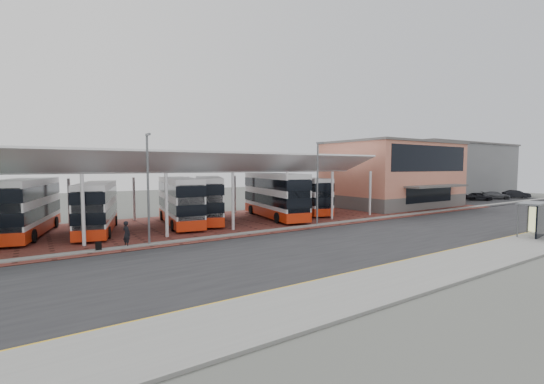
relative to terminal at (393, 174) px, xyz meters
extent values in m
plane|color=#474944|center=(-23.00, -13.92, -4.66)|extent=(140.00, 140.00, 0.00)
cube|color=black|center=(-23.00, -14.92, -4.65)|extent=(120.00, 14.00, 0.02)
cube|color=brown|center=(-21.00, -0.92, -4.63)|extent=(72.00, 16.00, 0.06)
cube|color=slate|center=(-23.00, -22.92, -4.59)|extent=(120.00, 4.00, 0.14)
cube|color=slate|center=(-23.00, -7.72, -4.59)|extent=(120.00, 0.80, 0.14)
cube|color=black|center=(21.00, -3.92, -4.62)|extent=(22.00, 10.00, 0.08)
cube|color=gold|center=(-23.00, -20.92, -4.63)|extent=(120.00, 0.12, 0.01)
cube|color=gold|center=(-23.00, -20.62, -4.63)|extent=(120.00, 0.12, 0.01)
cylinder|color=silver|center=(-41.00, -5.42, -2.06)|extent=(0.26, 0.26, 5.20)
cylinder|color=silver|center=(-41.00, 5.58, -2.36)|extent=(0.26, 0.26, 4.60)
cylinder|color=silver|center=(-35.00, -5.42, -2.06)|extent=(0.26, 0.26, 5.20)
cylinder|color=silver|center=(-35.00, 5.58, -2.36)|extent=(0.26, 0.26, 4.60)
cylinder|color=silver|center=(-29.00, -5.42, -2.06)|extent=(0.26, 0.26, 5.20)
cylinder|color=silver|center=(-29.00, 5.58, -2.36)|extent=(0.26, 0.26, 4.60)
cylinder|color=silver|center=(-23.00, -5.42, -2.06)|extent=(0.26, 0.26, 5.20)
cylinder|color=silver|center=(-23.00, 5.58, -2.36)|extent=(0.26, 0.26, 4.60)
cylinder|color=silver|center=(-17.00, -5.42, -2.06)|extent=(0.26, 0.26, 5.20)
cylinder|color=silver|center=(-17.00, 5.58, -2.36)|extent=(0.26, 0.26, 4.60)
cylinder|color=silver|center=(-11.00, -5.42, -2.06)|extent=(0.26, 0.26, 5.20)
cylinder|color=silver|center=(-11.00, 5.58, -2.36)|extent=(0.26, 0.26, 4.60)
cube|color=white|center=(-29.00, -3.22, 1.44)|extent=(37.00, 4.95, 1.95)
cube|color=white|center=(-29.00, 2.38, 1.24)|extent=(37.00, 7.12, 1.43)
cube|color=#585553|center=(0.00, 0.08, -3.76)|extent=(18.00, 12.00, 1.80)
cube|color=tan|center=(0.00, 0.08, 0.74)|extent=(18.00, 12.00, 7.20)
cube|color=black|center=(0.00, -5.82, 2.14)|extent=(16.00, 0.25, 3.40)
cube|color=black|center=(0.00, -5.82, -2.56)|extent=(10.00, 0.25, 2.20)
cube|color=#585553|center=(0.00, -6.92, -1.46)|extent=(11.00, 2.40, 0.25)
cube|color=#585553|center=(0.00, 0.08, 4.44)|extent=(18.40, 12.40, 0.30)
cube|color=slate|center=(25.00, 10.08, 0.34)|extent=(30.00, 20.00, 10.00)
cube|color=#585553|center=(25.00, 10.08, 5.44)|extent=(30.50, 20.50, 0.30)
cylinder|color=slate|center=(-37.00, -7.62, -0.66)|extent=(0.16, 0.16, 8.00)
cube|color=slate|center=(-37.00, -7.92, 3.34)|extent=(0.15, 0.90, 0.15)
cylinder|color=slate|center=(-21.00, -7.62, -0.66)|extent=(0.16, 0.16, 8.00)
cube|color=slate|center=(-21.00, -7.92, 3.34)|extent=(0.15, 0.90, 0.15)
cube|color=silver|center=(-44.38, 1.58, -2.13)|extent=(5.28, 11.59, 4.42)
cube|color=red|center=(-44.38, 1.58, -3.93)|extent=(5.33, 11.64, 0.93)
cube|color=black|center=(-44.38, 1.58, -2.59)|extent=(5.33, 11.64, 0.98)
cube|color=black|center=(-44.38, 1.58, -0.95)|extent=(5.33, 11.64, 0.98)
cube|color=black|center=(-45.76, -3.85, -2.24)|extent=(2.27, 0.67, 3.70)
cylinder|color=black|center=(-44.02, -2.25, -4.09)|extent=(0.53, 1.07, 1.03)
cylinder|color=black|center=(-44.73, 5.40, -4.09)|extent=(0.53, 1.07, 1.03)
cylinder|color=black|center=(-42.24, 4.77, -4.09)|extent=(0.53, 1.07, 1.03)
cube|color=silver|center=(-39.35, -0.03, -2.33)|extent=(4.92, 10.65, 4.06)
cube|color=red|center=(-39.35, -0.03, -3.99)|extent=(4.97, 10.69, 0.85)
cube|color=black|center=(-39.35, -0.03, -2.76)|extent=(4.97, 10.69, 0.90)
cube|color=black|center=(-39.35, -0.03, -1.25)|extent=(4.97, 10.69, 0.90)
cube|color=black|center=(-40.65, -5.00, -2.43)|extent=(2.08, 0.63, 3.40)
cylinder|color=black|center=(-41.33, -2.94, -4.13)|extent=(0.50, 0.98, 0.94)
cylinder|color=black|center=(-39.05, -3.54, -4.13)|extent=(0.50, 0.98, 0.94)
cylinder|color=black|center=(-39.65, 3.49, -4.13)|extent=(0.50, 0.98, 0.94)
cylinder|color=black|center=(-37.36, 2.89, -4.13)|extent=(0.50, 0.98, 0.94)
cube|color=silver|center=(-31.93, 0.22, -2.18)|extent=(4.26, 11.33, 4.33)
cube|color=red|center=(-31.93, 0.22, -3.94)|extent=(4.31, 11.38, 0.91)
cube|color=black|center=(-31.93, 0.22, -2.64)|extent=(4.31, 11.38, 0.96)
cube|color=black|center=(-31.93, 0.22, -1.03)|extent=(4.31, 11.38, 0.96)
cube|color=black|center=(-32.81, -5.20, -2.28)|extent=(2.25, 0.46, 3.62)
cylinder|color=black|center=(-33.74, -3.08, -4.10)|extent=(0.44, 1.04, 1.01)
cylinder|color=black|center=(-31.26, -3.48, -4.10)|extent=(0.44, 1.04, 1.01)
cylinder|color=black|center=(-32.60, 3.92, -4.10)|extent=(0.44, 1.04, 1.01)
cylinder|color=black|center=(-30.12, 3.51, -4.10)|extent=(0.44, 1.04, 1.01)
cube|color=silver|center=(-28.70, 0.69, -2.17)|extent=(6.53, 11.26, 4.35)
cube|color=red|center=(-28.70, 0.69, -3.94)|extent=(6.58, 11.31, 0.91)
cube|color=black|center=(-28.70, 0.69, -2.63)|extent=(6.58, 11.31, 0.96)
cube|color=black|center=(-28.70, 0.69, -1.01)|extent=(6.58, 11.31, 0.96)
cube|color=black|center=(-30.77, -4.42, -2.27)|extent=(2.15, 0.95, 3.64)
cylinder|color=black|center=(-31.21, -2.14, -4.09)|extent=(0.64, 1.04, 1.01)
cylinder|color=black|center=(-28.86, -3.09, -4.09)|extent=(0.64, 1.04, 1.01)
cylinder|color=black|center=(-28.53, 4.46, -4.09)|extent=(0.64, 1.04, 1.01)
cylinder|color=black|center=(-26.19, 3.51, -4.09)|extent=(0.64, 1.04, 1.01)
cube|color=silver|center=(-21.53, -1.00, -2.00)|extent=(4.79, 12.21, 4.66)
cube|color=red|center=(-21.53, -1.00, -3.89)|extent=(4.84, 12.26, 0.98)
cube|color=black|center=(-21.53, -1.00, -2.49)|extent=(4.84, 12.26, 1.03)
cube|color=black|center=(-21.53, -1.00, -0.75)|extent=(4.84, 12.26, 1.03)
cube|color=black|center=(-22.59, -6.81, -2.11)|extent=(2.42, 0.54, 3.90)
cylinder|color=black|center=(-23.55, -4.51, -4.06)|extent=(0.49, 1.12, 1.08)
cylinder|color=black|center=(-20.88, -4.99, -4.06)|extent=(0.49, 1.12, 1.08)
cylinder|color=black|center=(-22.19, 3.00, -4.06)|extent=(0.49, 1.12, 1.08)
cylinder|color=black|center=(-19.52, 2.51, -4.06)|extent=(0.49, 1.12, 1.08)
cube|color=silver|center=(-16.05, 0.57, -2.31)|extent=(4.78, 10.74, 4.10)
cube|color=red|center=(-16.05, 0.57, -3.98)|extent=(4.83, 10.79, 0.86)
cube|color=black|center=(-16.05, 0.57, -2.74)|extent=(4.83, 10.79, 0.90)
cube|color=black|center=(-16.05, 0.57, -1.22)|extent=(4.83, 10.79, 0.90)
cube|color=black|center=(-17.27, -4.47, -2.41)|extent=(2.10, 0.60, 3.43)
cylinder|color=black|center=(-17.99, -2.41, -4.12)|extent=(0.48, 0.99, 0.95)
cylinder|color=black|center=(-15.68, -2.97, -4.12)|extent=(0.48, 0.99, 0.95)
cylinder|color=black|center=(-16.41, 4.11, -4.12)|extent=(0.48, 0.99, 0.95)
cylinder|color=black|center=(-14.10, 3.55, -4.12)|extent=(0.48, 0.99, 0.95)
imported|color=black|center=(-38.51, -7.42, -3.68)|extent=(0.66, 0.79, 1.83)
cube|color=black|center=(-40.40, -7.78, -4.28)|extent=(0.37, 0.26, 0.63)
imported|color=black|center=(18.40, -3.06, -3.89)|extent=(3.81, 4.19, 1.38)
imported|color=#46484D|center=(23.63, -3.34, -3.93)|extent=(4.29, 4.53, 1.29)
imported|color=black|center=(28.97, -4.34, -3.87)|extent=(4.17, 4.07, 1.42)
cube|color=black|center=(-10.27, -22.34, -3.22)|extent=(3.09, 0.58, 2.59)
cube|color=slate|center=(-10.36, -21.72, -1.88)|extent=(3.51, 2.03, 0.12)
cylinder|color=slate|center=(-11.89, -21.32, -3.22)|extent=(0.12, 0.12, 2.59)
cylinder|color=slate|center=(-9.02, -20.89, -3.22)|extent=(0.12, 0.12, 2.59)
cube|color=#C3C782|center=(-8.72, -21.47, -3.38)|extent=(0.32, 1.15, 2.07)
camera|label=1|loc=(-44.02, -34.31, 1.07)|focal=24.00mm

